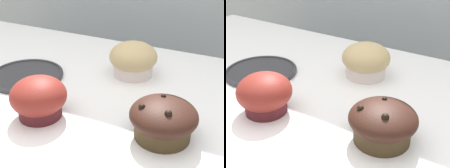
# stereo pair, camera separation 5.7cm
# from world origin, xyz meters

# --- Properties ---
(wall_back) EXTENTS (3.20, 0.10, 1.80)m
(wall_back) POSITION_xyz_m (0.00, 0.60, 0.90)
(wall_back) COLOR #A8B2B7
(wall_back) RESTS_ON ground
(muffin_front_center) EXTENTS (0.10, 0.10, 0.07)m
(muffin_front_center) POSITION_xyz_m (0.06, -0.09, 0.99)
(muffin_front_center) COLOR #4D1A20
(muffin_front_center) RESTS_ON display_counter
(muffin_back_left) EXTENTS (0.11, 0.11, 0.07)m
(muffin_back_left) POSITION_xyz_m (0.28, -0.05, 0.99)
(muffin_back_left) COLOR #3E301B
(muffin_back_left) RESTS_ON display_counter
(muffin_back_right) EXTENTS (0.11, 0.11, 0.08)m
(muffin_back_right) POSITION_xyz_m (0.15, 0.14, 0.99)
(muffin_back_right) COLOR silver
(muffin_back_right) RESTS_ON display_counter
(serving_plate) EXTENTS (0.16, 0.16, 0.01)m
(serving_plate) POSITION_xyz_m (-0.06, 0.02, 0.96)
(serving_plate) COLOR #2D2D33
(serving_plate) RESTS_ON display_counter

